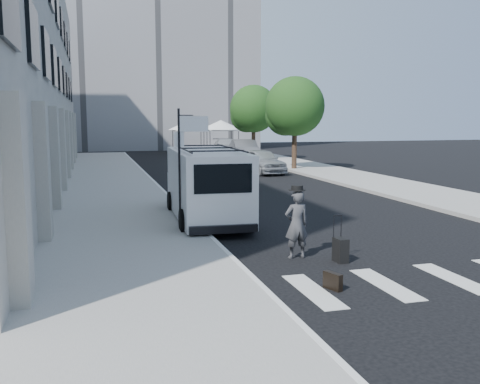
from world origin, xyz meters
TOP-DOWN VIEW (x-y plane):
  - ground at (0.00, 0.00)m, footprint 120.00×120.00m
  - sidewalk_left at (-4.25, 16.00)m, footprint 4.50×48.00m
  - sidewalk_right at (9.00, 20.00)m, footprint 4.00×56.00m
  - building_far at (2.00, 50.00)m, footprint 22.00×12.00m
  - sign_pole at (-2.36, 3.20)m, footprint 1.03×0.07m
  - tree_near at (7.50, 20.15)m, footprint 3.80×3.83m
  - tree_far at (7.50, 29.15)m, footprint 3.80×3.83m
  - tent_left at (4.00, 38.00)m, footprint 4.00×4.00m
  - tent_right at (7.20, 38.50)m, footprint 4.00×4.00m
  - businessman at (-0.39, -0.55)m, footprint 0.62×0.42m
  - briefcase at (-0.58, -3.00)m, footprint 0.26×0.45m
  - suitcase at (0.48, -1.18)m, footprint 0.27×0.41m
  - cargo_van at (-1.49, 4.71)m, footprint 2.42×6.28m
  - parked_car_a at (5.00, 18.89)m, footprint 2.30×4.61m
  - parked_car_b at (6.80, 28.89)m, footprint 2.35×5.29m
  - parked_car_c at (6.80, 35.02)m, footprint 2.73×5.47m

SIDE VIEW (x-z plane):
  - ground at x=0.00m, z-range 0.00..0.00m
  - sidewalk_left at x=-4.25m, z-range 0.00..0.15m
  - sidewalk_right at x=9.00m, z-range 0.00..0.15m
  - briefcase at x=-0.58m, z-range 0.00..0.34m
  - suitcase at x=0.48m, z-range -0.26..0.84m
  - parked_car_a at x=5.00m, z-range 0.00..1.51m
  - parked_car_c at x=6.80m, z-range 0.00..1.53m
  - businessman at x=-0.39m, z-range 0.00..1.66m
  - parked_car_b at x=6.80m, z-range 0.00..1.69m
  - cargo_van at x=-1.49m, z-range 0.04..2.37m
  - sign_pole at x=-2.36m, z-range 0.90..4.40m
  - tent_left at x=4.00m, z-range 1.11..4.31m
  - tent_right at x=7.20m, z-range 1.11..4.31m
  - tree_near at x=7.50m, z-range 0.96..6.99m
  - tree_far at x=7.50m, z-range 0.96..6.99m
  - building_far at x=2.00m, z-range 0.00..25.00m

